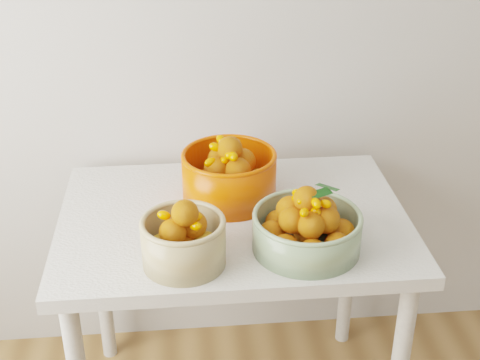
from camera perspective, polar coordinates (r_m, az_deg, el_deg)
The scene contains 4 objects.
table at distance 1.98m, azimuth -0.56°, elevation -5.40°, with size 1.00×0.70×0.75m.
bowl_cream at distance 1.70m, azimuth -4.84°, elevation -5.09°, with size 0.29×0.29×0.19m.
bowl_green at distance 1.76m, azimuth 5.74°, elevation -4.07°, with size 0.38×0.38×0.18m.
bowl_orange at distance 1.97m, azimuth -0.91°, elevation 0.44°, with size 0.35×0.35×0.20m.
Camera 1 is at (-0.55, -0.04, 1.75)m, focal length 50.00 mm.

